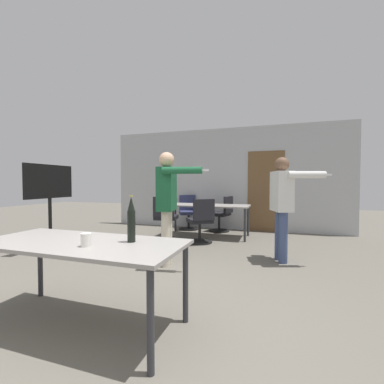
{
  "coord_description": "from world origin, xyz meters",
  "views": [
    {
      "loc": [
        1.36,
        -1.5,
        1.24
      ],
      "look_at": [
        0.11,
        2.27,
        1.1
      ],
      "focal_mm": 24.0,
      "sensor_mm": 36.0,
      "label": 1
    }
  ],
  "objects_px": {
    "office_chair_near_pushed": "(222,215)",
    "beer_bottle": "(131,220)",
    "office_chair_side_rolled": "(166,220)",
    "tv_screen": "(50,198)",
    "person_far_watching": "(168,197)",
    "office_chair_far_left": "(201,223)",
    "office_chair_mid_tucked": "(188,213)",
    "drink_cup": "(86,240)",
    "person_center_tall": "(282,199)"
  },
  "relations": [
    {
      "from": "person_far_watching",
      "to": "office_chair_far_left",
      "type": "distance_m",
      "value": 1.59
    },
    {
      "from": "office_chair_side_rolled",
      "to": "tv_screen",
      "type": "bearing_deg",
      "value": -153.24
    },
    {
      "from": "person_far_watching",
      "to": "tv_screen",
      "type": "bearing_deg",
      "value": -102.97
    },
    {
      "from": "tv_screen",
      "to": "office_chair_far_left",
      "type": "bearing_deg",
      "value": -61.93
    },
    {
      "from": "tv_screen",
      "to": "office_chair_near_pushed",
      "type": "height_order",
      "value": "tv_screen"
    },
    {
      "from": "person_far_watching",
      "to": "office_chair_near_pushed",
      "type": "relative_size",
      "value": 1.88
    },
    {
      "from": "tv_screen",
      "to": "drink_cup",
      "type": "distance_m",
      "value": 3.25
    },
    {
      "from": "person_center_tall",
      "to": "drink_cup",
      "type": "xyz_separation_m",
      "value": [
        -1.53,
        -2.61,
        -0.2
      ]
    },
    {
      "from": "office_chair_far_left",
      "to": "drink_cup",
      "type": "relative_size",
      "value": 8.71
    },
    {
      "from": "office_chair_far_left",
      "to": "beer_bottle",
      "type": "bearing_deg",
      "value": -120.02
    },
    {
      "from": "person_center_tall",
      "to": "office_chair_far_left",
      "type": "height_order",
      "value": "person_center_tall"
    },
    {
      "from": "office_chair_near_pushed",
      "to": "beer_bottle",
      "type": "distance_m",
      "value": 4.54
    },
    {
      "from": "office_chair_far_left",
      "to": "office_chair_near_pushed",
      "type": "bearing_deg",
      "value": 48.7
    },
    {
      "from": "tv_screen",
      "to": "person_center_tall",
      "type": "relative_size",
      "value": 0.96
    },
    {
      "from": "tv_screen",
      "to": "person_center_tall",
      "type": "bearing_deg",
      "value": -81.65
    },
    {
      "from": "office_chair_mid_tucked",
      "to": "drink_cup",
      "type": "xyz_separation_m",
      "value": [
        0.82,
        -4.84,
        0.37
      ]
    },
    {
      "from": "office_chair_mid_tucked",
      "to": "drink_cup",
      "type": "relative_size",
      "value": 8.6
    },
    {
      "from": "person_far_watching",
      "to": "office_chair_near_pushed",
      "type": "height_order",
      "value": "person_far_watching"
    },
    {
      "from": "office_chair_side_rolled",
      "to": "office_chair_near_pushed",
      "type": "distance_m",
      "value": 1.68
    },
    {
      "from": "tv_screen",
      "to": "drink_cup",
      "type": "relative_size",
      "value": 14.94
    },
    {
      "from": "office_chair_near_pushed",
      "to": "drink_cup",
      "type": "relative_size",
      "value": 8.57
    },
    {
      "from": "person_far_watching",
      "to": "office_chair_far_left",
      "type": "relative_size",
      "value": 1.85
    },
    {
      "from": "beer_bottle",
      "to": "tv_screen",
      "type": "bearing_deg",
      "value": 147.88
    },
    {
      "from": "office_chair_mid_tucked",
      "to": "tv_screen",
      "type": "bearing_deg",
      "value": 31.25
    },
    {
      "from": "office_chair_far_left",
      "to": "office_chair_side_rolled",
      "type": "distance_m",
      "value": 0.79
    },
    {
      "from": "person_center_tall",
      "to": "office_chair_mid_tucked",
      "type": "height_order",
      "value": "person_center_tall"
    },
    {
      "from": "tv_screen",
      "to": "person_center_tall",
      "type": "height_order",
      "value": "person_center_tall"
    },
    {
      "from": "office_chair_near_pushed",
      "to": "beer_bottle",
      "type": "bearing_deg",
      "value": -163.47
    },
    {
      "from": "office_chair_mid_tucked",
      "to": "office_chair_far_left",
      "type": "bearing_deg",
      "value": 90.73
    },
    {
      "from": "person_center_tall",
      "to": "person_far_watching",
      "type": "bearing_deg",
      "value": -84.35
    },
    {
      "from": "beer_bottle",
      "to": "drink_cup",
      "type": "relative_size",
      "value": 3.77
    },
    {
      "from": "beer_bottle",
      "to": "drink_cup",
      "type": "distance_m",
      "value": 0.38
    },
    {
      "from": "tv_screen",
      "to": "office_chair_side_rolled",
      "type": "xyz_separation_m",
      "value": [
        1.73,
        1.35,
        -0.51
      ]
    },
    {
      "from": "office_chair_far_left",
      "to": "office_chair_mid_tucked",
      "type": "distance_m",
      "value": 1.68
    },
    {
      "from": "office_chair_mid_tucked",
      "to": "drink_cup",
      "type": "height_order",
      "value": "office_chair_mid_tucked"
    },
    {
      "from": "office_chair_side_rolled",
      "to": "drink_cup",
      "type": "height_order",
      "value": "office_chair_side_rolled"
    },
    {
      "from": "office_chair_side_rolled",
      "to": "beer_bottle",
      "type": "distance_m",
      "value": 3.33
    },
    {
      "from": "office_chair_far_left",
      "to": "drink_cup",
      "type": "xyz_separation_m",
      "value": [
        0.03,
        -3.36,
        0.36
      ]
    },
    {
      "from": "tv_screen",
      "to": "office_chair_near_pushed",
      "type": "xyz_separation_m",
      "value": [
        2.67,
        2.74,
        -0.55
      ]
    },
    {
      "from": "person_center_tall",
      "to": "beer_bottle",
      "type": "distance_m",
      "value": 2.68
    },
    {
      "from": "office_chair_side_rolled",
      "to": "office_chair_far_left",
      "type": "bearing_deg",
      "value": -11.64
    },
    {
      "from": "person_center_tall",
      "to": "office_chair_mid_tucked",
      "type": "bearing_deg",
      "value": -151.71
    },
    {
      "from": "office_chair_side_rolled",
      "to": "office_chair_near_pushed",
      "type": "height_order",
      "value": "office_chair_side_rolled"
    },
    {
      "from": "tv_screen",
      "to": "person_center_tall",
      "type": "distance_m",
      "value": 4.12
    },
    {
      "from": "person_center_tall",
      "to": "office_chair_side_rolled",
      "type": "bearing_deg",
      "value": -125.9
    },
    {
      "from": "drink_cup",
      "to": "office_chair_near_pushed",
      "type": "bearing_deg",
      "value": 88.53
    },
    {
      "from": "person_far_watching",
      "to": "drink_cup",
      "type": "height_order",
      "value": "person_far_watching"
    },
    {
      "from": "office_chair_far_left",
      "to": "office_chair_mid_tucked",
      "type": "height_order",
      "value": "office_chair_far_left"
    },
    {
      "from": "office_chair_side_rolled",
      "to": "office_chair_near_pushed",
      "type": "relative_size",
      "value": 1.05
    },
    {
      "from": "office_chair_mid_tucked",
      "to": "drink_cup",
      "type": "distance_m",
      "value": 4.92
    }
  ]
}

